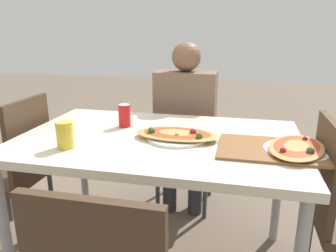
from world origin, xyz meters
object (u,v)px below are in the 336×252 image
Objects in this scene: soda_can at (125,116)px; drink_glass at (65,135)px; pizza_main at (177,135)px; pizza_second at (296,148)px; chair_far_seated at (187,137)px; dining_table at (159,150)px; chair_side_left at (16,166)px; person_seated at (185,116)px.

drink_glass is at bearing -111.11° from soda_can.
pizza_second is (0.54, -0.07, -0.00)m from pizza_main.
chair_far_seated is 7.49× the size of drink_glass.
dining_table is at bearing 88.81° from chair_far_seated.
chair_far_seated is 2.19× the size of pizza_main.
dining_table is 0.65m from pizza_second.
pizza_main is 0.55m from pizza_second.
chair_side_left is 1.12m from person_seated.
pizza_main is at bearing -92.55° from chair_side_left.
drink_glass is at bearing -153.16° from pizza_main.
pizza_second is at bearing 9.58° from drink_glass.
chair_far_seated and chair_side_left have the same top height.
person_seated is at bearing 65.48° from soda_can.
soda_can is at bearing 69.44° from chair_far_seated.
person_seated is at bearing -54.88° from chair_side_left.
drink_glass is (-0.39, -0.91, 0.12)m from person_seated.
pizza_main is 1.01× the size of pizza_second.
pizza_second reaches higher than dining_table.
soda_can is 0.30× the size of pizza_second.
pizza_main is at bearing -5.89° from dining_table.
person_seated is at bearing 88.60° from dining_table.
soda_can reaches higher than dining_table.
person_seated reaches higher than soda_can.
pizza_second is (0.64, -0.08, 0.09)m from dining_table.
chair_side_left reaches higher than pizza_second.
chair_far_seated is 1.15m from drink_glass.
dining_table is 0.47m from drink_glass.
soda_can is (-0.32, 0.14, 0.04)m from pizza_main.
chair_far_seated reaches higher than drink_glass.
chair_side_left is (-0.90, -0.75, 0.00)m from chair_far_seated.
person_seated is at bearing 96.56° from pizza_main.
pizza_second is (1.01, 0.17, -0.04)m from drink_glass.
dining_table is at bearing 173.26° from pizza_second.
dining_table is at bearing 174.11° from pizza_main.
drink_glass reaches higher than dining_table.
person_seated reaches higher than pizza_second.
person_seated is 0.97m from pizza_second.
soda_can is (-0.24, -0.54, 0.13)m from person_seated.
pizza_second is (1.52, -0.11, 0.28)m from chair_side_left.
dining_table is 3.37× the size of pizza_second.
chair_side_left reaches higher than soda_can.
soda_can reaches higher than drink_glass.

